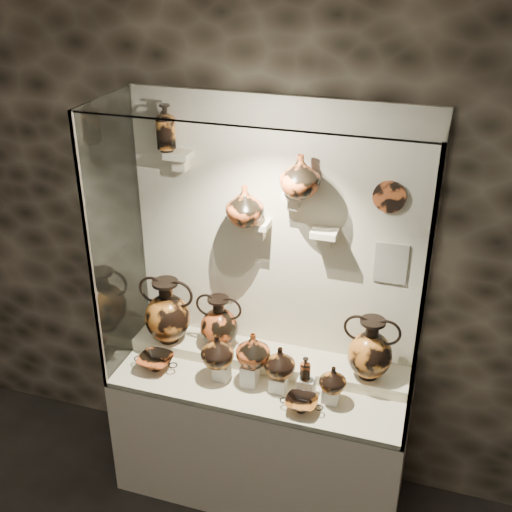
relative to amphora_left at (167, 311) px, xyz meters
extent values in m
cube|color=black|center=(0.63, 0.20, 0.49)|extent=(5.00, 0.02, 3.20)
cube|color=beige|center=(0.63, -0.12, -0.71)|extent=(1.70, 0.60, 0.80)
cube|color=beige|center=(0.63, -0.12, -0.29)|extent=(1.68, 0.58, 0.03)
cube|color=beige|center=(0.63, 0.05, -0.26)|extent=(1.70, 0.25, 0.10)
cube|color=beige|center=(0.63, 0.19, 0.49)|extent=(1.70, 0.03, 1.60)
cube|color=white|center=(0.63, -0.42, 0.49)|extent=(1.70, 0.01, 1.60)
cube|color=white|center=(-0.22, -0.12, 0.49)|extent=(0.01, 0.60, 1.60)
cube|color=white|center=(1.48, -0.12, 0.49)|extent=(0.01, 0.60, 1.60)
cube|color=white|center=(0.63, -0.12, 1.29)|extent=(1.70, 0.60, 0.01)
cube|color=gray|center=(-0.21, -0.41, 0.49)|extent=(0.02, 0.02, 1.60)
cube|color=gray|center=(1.47, -0.41, 0.49)|extent=(0.02, 0.02, 1.60)
cube|color=silver|center=(0.41, -0.17, -0.23)|extent=(0.09, 0.09, 0.10)
cube|color=silver|center=(0.58, -0.17, -0.21)|extent=(0.09, 0.09, 0.13)
cube|color=silver|center=(0.75, -0.17, -0.23)|extent=(0.09, 0.09, 0.09)
cube|color=silver|center=(0.91, -0.17, -0.22)|extent=(0.09, 0.09, 0.12)
cube|color=silver|center=(1.05, -0.17, -0.24)|extent=(0.09, 0.09, 0.08)
cube|color=beige|center=(0.08, 0.12, 0.94)|extent=(0.14, 0.12, 0.04)
cube|color=beige|center=(0.53, 0.12, 0.59)|extent=(0.14, 0.12, 0.04)
cube|color=beige|center=(0.73, 0.12, 0.79)|extent=(0.10, 0.12, 0.04)
cube|color=beige|center=(0.91, 0.12, 0.59)|extent=(0.14, 0.12, 0.04)
imported|color=#B36422|center=(0.39, -0.19, -0.08)|extent=(0.21, 0.21, 0.20)
imported|color=#BB4E21|center=(0.60, -0.16, -0.04)|extent=(0.24, 0.24, 0.20)
imported|color=#B36422|center=(0.75, -0.16, -0.09)|extent=(0.19, 0.19, 0.18)
imported|color=#B36422|center=(1.06, -0.19, -0.12)|extent=(0.16, 0.16, 0.15)
imported|color=#BB4E21|center=(0.48, 0.06, 0.72)|extent=(0.25, 0.25, 0.22)
imported|color=#BB4E21|center=(0.78, 0.06, 0.92)|extent=(0.26, 0.26, 0.22)
cylinder|color=#BB5324|center=(1.23, 0.16, 0.82)|extent=(0.17, 0.02, 0.17)
cube|color=beige|center=(1.27, 0.17, 0.44)|extent=(0.18, 0.01, 0.24)
camera|label=1|loc=(1.52, -2.96, 2.03)|focal=45.00mm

